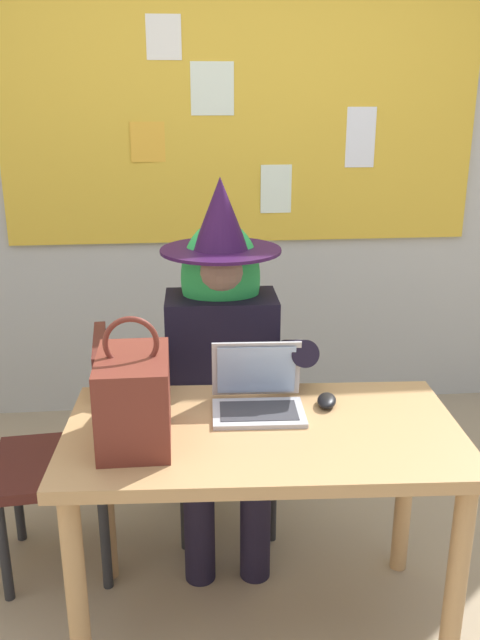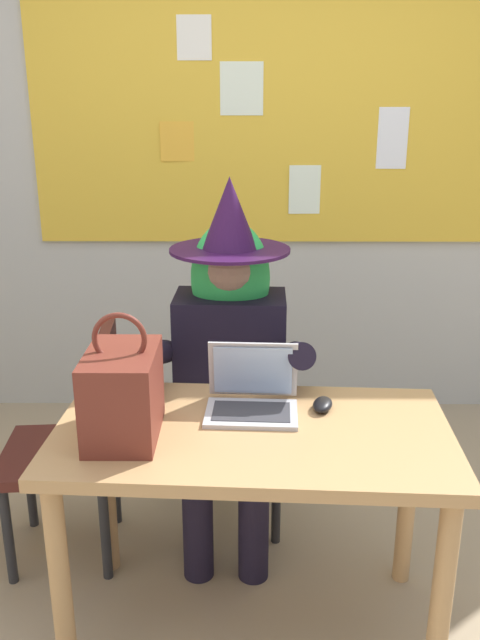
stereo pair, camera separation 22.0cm
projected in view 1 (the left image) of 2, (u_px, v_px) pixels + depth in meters
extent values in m
plane|color=tan|center=(297.00, 637.00, 2.17)|extent=(24.00, 24.00, 0.00)
cube|color=#B2B2AD|center=(241.00, 139.00, 3.42)|extent=(5.40, 0.10, 2.94)
cube|color=gold|center=(242.00, 123.00, 3.34)|extent=(2.40, 0.02, 1.20)
cube|color=white|center=(212.00, 89.00, 3.26)|extent=(0.21, 0.01, 0.25)
cube|color=white|center=(164.00, 37.00, 3.17)|extent=(0.17, 0.01, 0.20)
cube|color=white|center=(361.00, 137.00, 3.41)|extent=(0.15, 0.01, 0.30)
cube|color=gold|center=(148.00, 142.00, 3.31)|extent=(0.17, 0.01, 0.19)
cube|color=white|center=(276.00, 189.00, 3.45)|extent=(0.16, 0.01, 0.25)
cube|color=tan|center=(263.00, 434.00, 2.01)|extent=(1.22, 0.70, 0.04)
cylinder|color=tan|center=(77.00, 599.00, 1.85)|extent=(0.06, 0.06, 0.69)
cylinder|color=tan|center=(456.00, 587.00, 1.90)|extent=(0.06, 0.06, 0.69)
cylinder|color=tan|center=(105.00, 494.00, 2.35)|extent=(0.06, 0.06, 0.69)
cylinder|color=tan|center=(405.00, 486.00, 2.39)|extent=(0.06, 0.06, 0.69)
cube|color=#2D3347|center=(223.00, 427.00, 2.66)|extent=(0.44, 0.44, 0.04)
cube|color=#2D3347|center=(216.00, 353.00, 2.76)|extent=(0.38, 0.06, 0.45)
cylinder|color=#262628|center=(272.00, 495.00, 2.59)|extent=(0.04, 0.04, 0.40)
cylinder|color=#262628|center=(185.00, 503.00, 2.54)|extent=(0.04, 0.04, 0.40)
cylinder|color=#262628|center=(257.00, 452.00, 2.91)|extent=(0.04, 0.04, 0.40)
cylinder|color=#262628|center=(179.00, 458.00, 2.86)|extent=(0.04, 0.04, 0.40)
cylinder|color=black|center=(255.00, 523.00, 2.39)|extent=(0.11, 0.11, 0.44)
cylinder|color=black|center=(199.00, 526.00, 2.38)|extent=(0.11, 0.11, 0.44)
cylinder|color=black|center=(252.00, 438.00, 2.47)|extent=(0.16, 0.42, 0.15)
cylinder|color=black|center=(198.00, 440.00, 2.46)|extent=(0.16, 0.42, 0.15)
cube|color=black|center=(222.00, 360.00, 2.59)|extent=(0.43, 0.27, 0.52)
cylinder|color=black|center=(295.00, 352.00, 2.35)|extent=(0.10, 0.47, 0.24)
cylinder|color=black|center=(152.00, 356.00, 2.32)|extent=(0.10, 0.47, 0.24)
sphere|color=#A37A60|center=(221.00, 270.00, 2.48)|extent=(0.20, 0.20, 0.20)
ellipsoid|color=green|center=(221.00, 278.00, 2.52)|extent=(0.31, 0.23, 0.44)
cylinder|color=#2D0F38|center=(221.00, 250.00, 2.45)|extent=(0.45, 0.45, 0.01)
cone|color=#2D0F38|center=(220.00, 214.00, 2.41)|extent=(0.21, 0.21, 0.27)
cube|color=#B7B7BC|center=(259.00, 413.00, 2.08)|extent=(0.30, 0.21, 0.01)
cube|color=#333338|center=(259.00, 411.00, 2.08)|extent=(0.25, 0.15, 0.00)
cube|color=#B7B7BC|center=(256.00, 368.00, 2.16)|extent=(0.29, 0.06, 0.19)
cube|color=#99B7E0|center=(256.00, 370.00, 2.15)|extent=(0.25, 0.04, 0.17)
ellipsoid|color=black|center=(327.00, 401.00, 2.14)|extent=(0.09, 0.12, 0.03)
cube|color=maroon|center=(134.00, 399.00, 1.89)|extent=(0.20, 0.30, 0.26)
torus|color=maroon|center=(131.00, 343.00, 1.83)|extent=(0.16, 0.02, 0.16)
cube|color=#4C1E19|center=(54.00, 465.00, 2.40)|extent=(0.45, 0.45, 0.04)
cube|color=#4C1E19|center=(103.00, 399.00, 2.35)|extent=(0.07, 0.38, 0.45)
cylinder|color=#262628|center=(4.00, 551.00, 2.28)|extent=(0.04, 0.04, 0.39)
cylinder|color=#262628|center=(17.00, 495.00, 2.60)|extent=(0.04, 0.04, 0.39)
cylinder|color=#262628|center=(105.00, 540.00, 2.34)|extent=(0.04, 0.04, 0.39)
cylinder|color=#262628|center=(106.00, 487.00, 2.66)|extent=(0.04, 0.04, 0.39)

